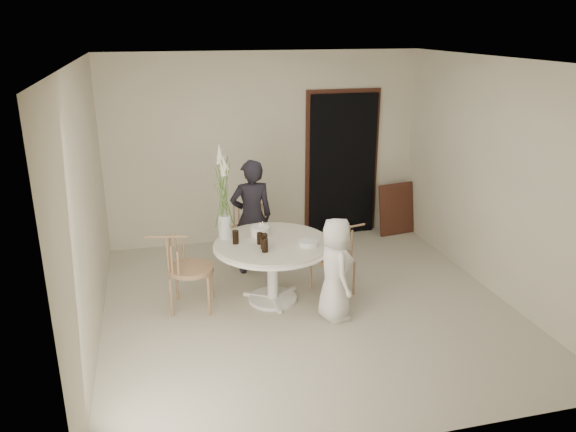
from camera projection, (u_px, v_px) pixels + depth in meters
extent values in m
plane|color=#BFB5A3|center=(308.00, 306.00, 6.37)|extent=(4.50, 4.50, 0.00)
plane|color=silver|center=(311.00, 61.00, 5.49)|extent=(4.50, 4.50, 0.00)
plane|color=beige|center=(265.00, 149.00, 7.99)|extent=(4.50, 0.00, 4.50)
plane|color=beige|center=(400.00, 283.00, 3.87)|extent=(4.50, 0.00, 4.50)
plane|color=beige|center=(85.00, 209.00, 5.41)|extent=(0.00, 4.50, 4.50)
plane|color=beige|center=(497.00, 179.00, 6.45)|extent=(0.00, 4.50, 4.50)
cube|color=black|center=(342.00, 166.00, 8.30)|extent=(1.00, 0.10, 2.10)
cube|color=#522A1C|center=(342.00, 161.00, 8.32)|extent=(1.12, 0.03, 2.22)
cylinder|color=white|center=(273.00, 298.00, 6.51)|extent=(0.56, 0.56, 0.04)
cylinder|color=white|center=(273.00, 273.00, 6.41)|extent=(0.12, 0.12, 0.65)
cylinder|color=white|center=(272.00, 245.00, 6.30)|extent=(1.33, 1.33, 0.03)
cylinder|color=beige|center=(272.00, 243.00, 6.29)|extent=(1.30, 1.30, 0.04)
cube|color=#522A1C|center=(396.00, 209.00, 8.48)|extent=(0.60, 0.27, 0.77)
cylinder|color=#A27958|center=(231.00, 252.00, 7.34)|extent=(0.03, 0.03, 0.44)
cylinder|color=#A27958|center=(260.00, 253.00, 7.29)|extent=(0.03, 0.03, 0.44)
cylinder|color=#A27958|center=(238.00, 241.00, 7.70)|extent=(0.03, 0.03, 0.44)
cylinder|color=#A27958|center=(265.00, 242.00, 7.65)|extent=(0.03, 0.03, 0.44)
cylinder|color=#A27958|center=(248.00, 230.00, 7.41)|extent=(0.48, 0.48, 0.05)
cylinder|color=#A27958|center=(311.00, 273.00, 6.73)|extent=(0.03, 0.03, 0.42)
cylinder|color=#A27958|center=(327.00, 285.00, 6.42)|extent=(0.03, 0.03, 0.42)
cylinder|color=#A27958|center=(337.00, 267.00, 6.89)|extent=(0.03, 0.03, 0.42)
cylinder|color=#A27958|center=(354.00, 279.00, 6.58)|extent=(0.03, 0.03, 0.42)
cylinder|color=#A27958|center=(333.00, 258.00, 6.58)|extent=(0.46, 0.46, 0.05)
cylinder|color=#A27958|center=(209.00, 297.00, 6.10)|extent=(0.03, 0.03, 0.45)
cylinder|color=#A27958|center=(212.00, 281.00, 6.48)|extent=(0.03, 0.03, 0.45)
cylinder|color=#A27958|center=(171.00, 298.00, 6.08)|extent=(0.03, 0.03, 0.45)
cylinder|color=#A27958|center=(177.00, 282.00, 6.46)|extent=(0.03, 0.03, 0.45)
cylinder|color=#A27958|center=(191.00, 269.00, 6.20)|extent=(0.51, 0.51, 0.05)
imported|color=black|center=(252.00, 217.00, 7.05)|extent=(0.56, 0.38, 1.48)
imported|color=white|center=(335.00, 269.00, 5.96)|extent=(0.37, 0.56, 1.14)
cylinder|color=white|center=(260.00, 231.00, 6.45)|extent=(0.22, 0.22, 0.11)
cylinder|color=beige|center=(260.00, 225.00, 6.43)|extent=(0.01, 0.01, 0.05)
cylinder|color=beige|center=(263.00, 224.00, 6.46)|extent=(0.01, 0.01, 0.05)
cylinder|color=black|center=(264.00, 241.00, 6.07)|extent=(0.08, 0.08, 0.17)
cylinder|color=black|center=(265.00, 245.00, 5.98)|extent=(0.08, 0.08, 0.15)
cylinder|color=black|center=(236.00, 237.00, 6.21)|extent=(0.09, 0.09, 0.15)
cylinder|color=black|center=(260.00, 238.00, 6.19)|extent=(0.08, 0.08, 0.13)
cylinder|color=white|center=(308.00, 243.00, 6.17)|extent=(0.29, 0.29, 0.06)
cylinder|color=silver|center=(225.00, 227.00, 6.34)|extent=(0.15, 0.15, 0.28)
cylinder|color=#497030|center=(226.00, 197.00, 6.24)|extent=(0.01, 0.01, 0.69)
cone|color=white|center=(225.00, 167.00, 6.12)|extent=(0.07, 0.07, 0.18)
cylinder|color=#497030|center=(224.00, 194.00, 6.25)|extent=(0.01, 0.01, 0.75)
cone|color=white|center=(223.00, 161.00, 6.12)|extent=(0.07, 0.07, 0.18)
cylinder|color=#497030|center=(222.00, 192.00, 6.23)|extent=(0.01, 0.01, 0.81)
cone|color=white|center=(220.00, 156.00, 6.10)|extent=(0.07, 0.07, 0.18)
cylinder|color=#497030|center=(221.00, 190.00, 6.19)|extent=(0.01, 0.01, 0.87)
cone|color=white|center=(219.00, 151.00, 6.05)|extent=(0.07, 0.07, 0.18)
cylinder|color=#497030|center=(223.00, 198.00, 6.20)|extent=(0.01, 0.01, 0.69)
cone|color=white|center=(222.00, 168.00, 6.09)|extent=(0.07, 0.07, 0.18)
cylinder|color=#497030|center=(225.00, 195.00, 6.20)|extent=(0.01, 0.01, 0.75)
cone|color=white|center=(224.00, 162.00, 6.08)|extent=(0.07, 0.07, 0.18)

